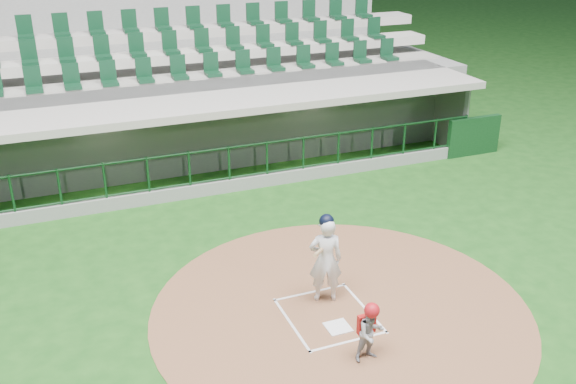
{
  "coord_description": "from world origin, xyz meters",
  "views": [
    {
      "loc": [
        -4.43,
        -9.33,
        6.97
      ],
      "look_at": [
        0.34,
        2.6,
        1.3
      ],
      "focal_mm": 40.0,
      "sensor_mm": 36.0,
      "label": 1
    }
  ],
  "objects": [
    {
      "name": "dirt_circle",
      "position": [
        0.3,
        -0.2,
        0.01
      ],
      "size": [
        7.2,
        7.2,
        0.01
      ],
      "primitive_type": "cylinder",
      "color": "brown",
      "rests_on": "ground"
    },
    {
      "name": "batter_box_chalk",
      "position": [
        0.0,
        -0.3,
        0.02
      ],
      "size": [
        1.55,
        1.8,
        0.01
      ],
      "color": "silver",
      "rests_on": "ground"
    },
    {
      "name": "seating_deck",
      "position": [
        0.0,
        10.91,
        1.42
      ],
      "size": [
        17.0,
        6.72,
        5.15
      ],
      "color": "slate",
      "rests_on": "ground"
    },
    {
      "name": "batter",
      "position": [
        0.17,
        0.24,
        0.93
      ],
      "size": [
        0.91,
        0.94,
        1.83
      ],
      "color": "silver",
      "rests_on": "dirt_circle"
    },
    {
      "name": "catcher",
      "position": [
        0.11,
        -1.67,
        0.56
      ],
      "size": [
        0.51,
        0.41,
        1.1
      ],
      "color": "#95959A",
      "rests_on": "dirt_circle"
    },
    {
      "name": "home_plate",
      "position": [
        0.0,
        -0.7,
        0.02
      ],
      "size": [
        0.43,
        0.43,
        0.02
      ],
      "primitive_type": "cube",
      "color": "white",
      "rests_on": "dirt_circle"
    },
    {
      "name": "ground",
      "position": [
        0.0,
        0.0,
        0.0
      ],
      "size": [
        120.0,
        120.0,
        0.0
      ],
      "primitive_type": "plane",
      "color": "#154413",
      "rests_on": "ground"
    },
    {
      "name": "dugout_structure",
      "position": [
        0.1,
        7.82,
        0.96
      ],
      "size": [
        16.4,
        3.7,
        3.0
      ],
      "color": "gray",
      "rests_on": "ground"
    }
  ]
}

